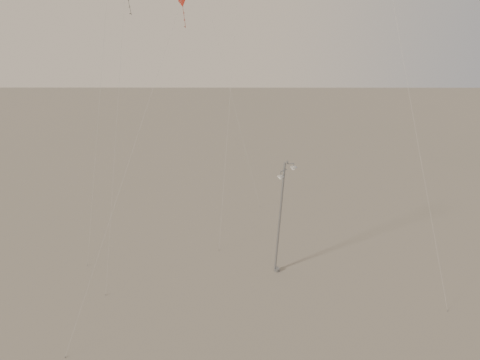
{
  "coord_description": "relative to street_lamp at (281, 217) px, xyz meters",
  "views": [
    {
      "loc": [
        0.63,
        -18.37,
        20.7
      ],
      "look_at": [
        0.59,
        5.0,
        9.41
      ],
      "focal_mm": 28.0,
      "sensor_mm": 36.0,
      "label": 1
    }
  ],
  "objects": [
    {
      "name": "ground",
      "position": [
        -3.78,
        -6.75,
        -5.38
      ],
      "size": [
        160.0,
        160.0,
        0.0
      ],
      "primitive_type": "plane",
      "color": "gray",
      "rests_on": "ground"
    },
    {
      "name": "street_lamp",
      "position": [
        0.0,
        0.0,
        0.0
      ],
      "size": [
        1.49,
        0.97,
        10.11
      ],
      "color": "gray",
      "rests_on": "ground"
    },
    {
      "name": "kite_1",
      "position": [
        -11.37,
        1.19,
        11.08
      ],
      "size": [
        3.15,
        5.63,
        21.76
      ],
      "rotation": [
        0.0,
        0.0,
        -0.63
      ],
      "color": "#2E2926",
      "rests_on": "ground"
    },
    {
      "name": "kite_3",
      "position": [
        -8.67,
        -0.41,
        10.54
      ],
      "size": [
        7.72,
        10.79,
        21.05
      ],
      "rotation": [
        0.0,
        0.0,
        -0.52
      ],
      "color": "maroon",
      "rests_on": "ground"
    },
    {
      "name": "kite_4",
      "position": [
        8.64,
        5.88,
        14.03
      ],
      "size": [
        5.01,
        14.58,
        26.96
      ],
      "rotation": [
        0.0,
        0.0,
        1.76
      ],
      "color": "#2E2926",
      "rests_on": "ground"
    }
  ]
}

